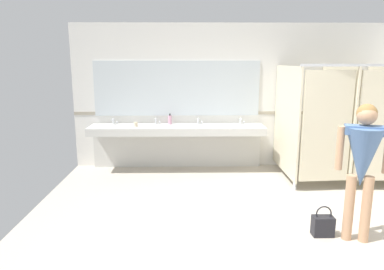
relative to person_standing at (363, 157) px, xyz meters
name	(u,v)px	position (x,y,z in m)	size (l,w,h in m)	color
ground_plane	(270,244)	(-0.98, 0.01, -1.05)	(6.24, 6.65, 0.10)	#B2A899
wall_back	(236,96)	(-0.98, 3.10, 0.37)	(6.24, 0.12, 2.73)	silver
wall_back_tile_band	(236,113)	(-0.98, 3.03, 0.05)	(6.24, 0.01, 0.06)	#9E937F
vanity_counter	(177,137)	(-2.12, 2.81, -0.36)	(3.24, 0.59, 0.97)	silver
mirror_panel	(177,88)	(-2.12, 3.02, 0.53)	(3.14, 0.02, 1.03)	silver
bathroom_stalls	(340,121)	(0.65, 2.10, 0.05)	(1.79, 1.47, 2.00)	beige
person_standing	(363,157)	(0.00, 0.00, 0.00)	(0.54, 0.50, 1.59)	tan
handbag	(323,225)	(-0.33, 0.11, -0.87)	(0.24, 0.15, 0.37)	black
soap_dispenser	(170,120)	(-2.26, 2.90, -0.05)	(0.07, 0.07, 0.20)	#D899B2
paper_cup	(136,124)	(-2.88, 2.67, -0.10)	(0.07, 0.07, 0.08)	beige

